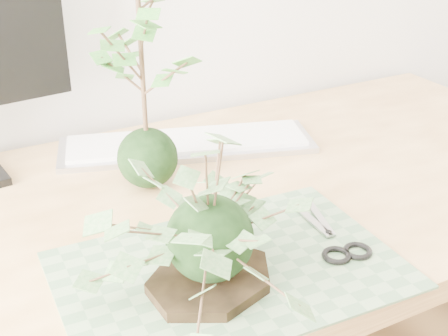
# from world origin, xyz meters

# --- Properties ---
(desk) EXTENTS (1.60, 0.70, 0.74)m
(desk) POSITION_xyz_m (-0.01, 1.23, 0.65)
(desk) COLOR #E0B575
(desk) RESTS_ON ground_plane
(cutting_mat) EXTENTS (0.47, 0.33, 0.00)m
(cutting_mat) POSITION_xyz_m (-0.05, 1.04, 0.74)
(cutting_mat) COLOR #4A6F4B
(cutting_mat) RESTS_ON desk
(stone_dish) EXTENTS (0.23, 0.23, 0.01)m
(stone_dish) POSITION_xyz_m (-0.09, 1.02, 0.75)
(stone_dish) COLOR black
(stone_dish) RESTS_ON cutting_mat
(ivy_kokedama) EXTENTS (0.41, 0.41, 0.23)m
(ivy_kokedama) POSITION_xyz_m (-0.09, 1.02, 0.87)
(ivy_kokedama) COLOR black
(ivy_kokedama) RESTS_ON stone_dish
(maple_kokedama) EXTENTS (0.26, 0.26, 0.43)m
(maple_kokedama) POSITION_xyz_m (-0.05, 1.32, 1.04)
(maple_kokedama) COLOR black
(maple_kokedama) RESTS_ON desk
(keyboard) EXTENTS (0.51, 0.29, 0.02)m
(keyboard) POSITION_xyz_m (0.07, 1.43, 0.75)
(keyboard) COLOR #B0B0B9
(keyboard) RESTS_ON desk
(scissors) EXTENTS (0.08, 0.17, 0.01)m
(scissors) POSITION_xyz_m (0.12, 1.01, 0.75)
(scissors) COLOR #959596
(scissors) RESTS_ON cutting_mat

